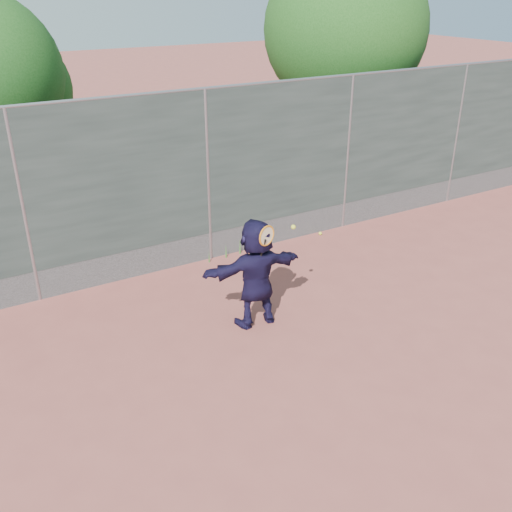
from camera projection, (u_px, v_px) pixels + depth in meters
ground at (326, 356)px, 7.63m from camera, size 80.00×80.00×0.00m
player at (256, 273)px, 8.06m from camera, size 1.53×0.58×1.62m
ball_ground at (320, 233)px, 11.29m from camera, size 0.07×0.07×0.07m
fence at (208, 174)px, 9.68m from camera, size 20.00×0.06×3.03m
swing_action at (269, 236)px, 7.68m from camera, size 0.64×0.15×0.51m
tree_right at (350, 34)px, 12.72m from camera, size 3.78×3.60×5.39m
weed_clump at (228, 250)px, 10.35m from camera, size 0.68×0.07×0.30m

